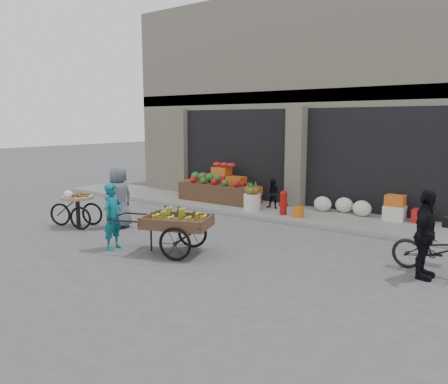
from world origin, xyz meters
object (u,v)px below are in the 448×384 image
Objects in this scene: pineapple_bin at (252,202)px; seated_person at (273,194)px; banana_cart at (175,220)px; bicycle at (440,251)px; cyclist at (425,234)px; fire_hydrant at (283,202)px; tricycle_cart at (77,206)px; vendor_woman at (113,216)px; vendor_grey at (119,197)px; orange_bucket at (298,212)px.

pineapple_bin is 0.75m from seated_person.
banana_cart is at bearing -79.53° from pineapple_bin.
bicycle is 1.06× the size of cyclist.
cyclist reaches higher than seated_person.
bicycle reaches higher than fire_hydrant.
banana_cart is 3.74m from tricycle_cart.
tricycle_cart is (-3.31, -4.76, -0.02)m from seated_person.
vendor_grey is (-1.43, 1.42, 0.10)m from vendor_woman.
tricycle_cart is 0.89× the size of cyclist.
vendor_grey is at bearing -129.10° from seated_person.
vendor_woman is (-1.31, -0.57, 0.02)m from banana_cart.
seated_person is at bearing 34.40° from tricycle_cart.
pineapple_bin is at bearing 176.42° from orange_bucket.
fire_hydrant is 0.55m from orange_bucket.
tricycle_cart reaches higher than orange_bucket.
orange_bucket is 4.75m from bicycle.
orange_bucket is at bearing 60.43° from banana_cart.
cyclist reaches higher than fire_hydrant.
fire_hydrant is at bearing 67.00° from banana_cart.
bicycle is at bearing -24.11° from pineapple_bin.
orange_bucket is 5.34m from vendor_woman.
pineapple_bin is at bearing 34.24° from tricycle_cart.
tricycle_cart is 1.19m from vendor_grey.
cyclist is (4.66, 1.48, 0.09)m from banana_cart.
tricycle_cart is (-3.73, 0.26, -0.16)m from banana_cart.
seated_person is at bearing 62.26° from bicycle.
fire_hydrant is at bearing 174.29° from orange_bucket.
vendor_woman is at bearing -175.84° from banana_cart.
seated_person is at bearing 56.31° from pineapple_bin.
bicycle is (5.67, -2.54, 0.08)m from pineapple_bin.
fire_hydrant is 0.96m from seated_person.
vendor_grey is 1.03× the size of cyclist.
pineapple_bin is at bearing -133.69° from seated_person.
vendor_woman is 0.86× the size of bicycle.
orange_bucket is 4.41m from banana_cart.
orange_bucket is 0.20× the size of cyclist.
banana_cart is 1.57× the size of cyclist.
bicycle reaches higher than orange_bucket.
seated_person is 0.36× the size of banana_cart.
pineapple_bin is 6.23m from cyclist.
pineapple_bin is 0.30× the size of bicycle.
fire_hydrant is 4.65m from vendor_grey.
banana_cart is (0.42, -5.02, 0.14)m from seated_person.
tricycle_cart is at bearing 103.72° from bicycle.
vendor_woman reaches higher than tricycle_cart.
pineapple_bin is at bearing 68.91° from bicycle.
banana_cart is 2.87m from vendor_grey.
fire_hydrant reaches higher than orange_bucket.
pineapple_bin is 4.51m from banana_cart.
bicycle is 0.58m from cyclist.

